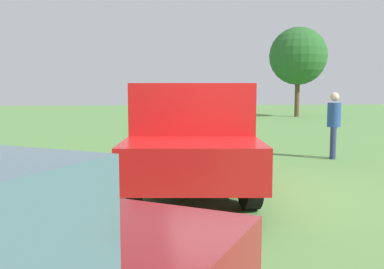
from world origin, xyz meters
The scene contains 4 objects.
ground_plane centered at (0.00, 0.00, 0.00)m, with size 80.00×80.00×0.00m, color #5B8C47.
pickup_truck centered at (-0.66, -0.84, 0.91)m, with size 4.99×2.46×1.78m.
person_bystander centered at (-3.26, 2.95, 0.91)m, with size 0.43×0.43×1.62m.
tree_far_center centered at (-19.22, 7.99, 3.77)m, with size 3.58×3.58×5.57m.
Camera 1 is at (6.55, -1.68, 1.68)m, focal length 39.54 mm.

